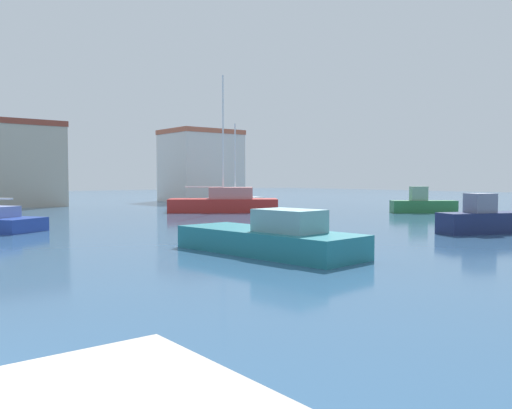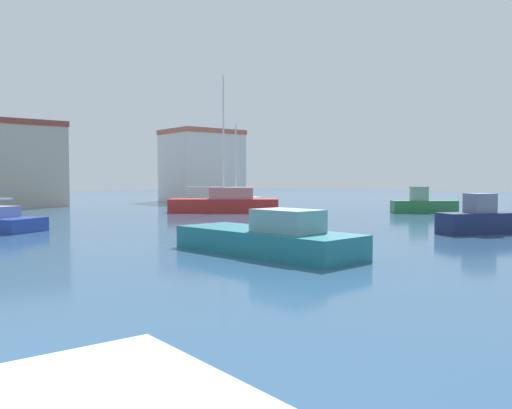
% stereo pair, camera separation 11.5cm
% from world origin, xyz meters
% --- Properties ---
extents(water, '(160.00, 160.00, 0.00)m').
position_xyz_m(water, '(15.00, 20.00, 0.00)').
color(water, '#2D5175').
rests_on(water, ground).
extents(motorboat_navy_distant_north, '(4.44, 2.88, 1.83)m').
position_xyz_m(motorboat_navy_distant_north, '(23.14, 6.71, 0.61)').
color(motorboat_navy_distant_north, '#19234C').
rests_on(motorboat_navy_distant_north, water).
extents(sailboat_white_inner_mooring, '(5.16, 2.66, 7.51)m').
position_xyz_m(sailboat_white_inner_mooring, '(28.92, 33.55, 0.63)').
color(sailboat_white_inner_mooring, white).
rests_on(sailboat_white_inner_mooring, water).
extents(motorboat_teal_distant_east, '(3.02, 7.06, 1.52)m').
position_xyz_m(motorboat_teal_distant_east, '(11.27, 7.77, 0.51)').
color(motorboat_teal_distant_east, '#1E707A').
rests_on(motorboat_teal_distant_east, water).
extents(sailboat_red_outer_mooring, '(8.04, 6.96, 10.14)m').
position_xyz_m(sailboat_red_outer_mooring, '(22.79, 26.66, 0.73)').
color(sailboat_red_outer_mooring, '#B22823').
rests_on(sailboat_red_outer_mooring, water).
extents(motorboat_green_mid_harbor, '(4.45, 3.79, 1.93)m').
position_xyz_m(motorboat_green_mid_harbor, '(33.56, 16.89, 0.60)').
color(motorboat_green_mid_harbor, '#28703D').
rests_on(motorboat_green_mid_harbor, water).
extents(harbor_office, '(7.32, 5.68, 7.58)m').
position_xyz_m(harbor_office, '(12.75, 44.42, 3.80)').
color(harbor_office, '#B2A893').
rests_on(harbor_office, ground).
extents(waterfront_apartments, '(7.69, 6.41, 7.80)m').
position_xyz_m(waterfront_apartments, '(31.74, 43.89, 3.91)').
color(waterfront_apartments, beige).
rests_on(waterfront_apartments, ground).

